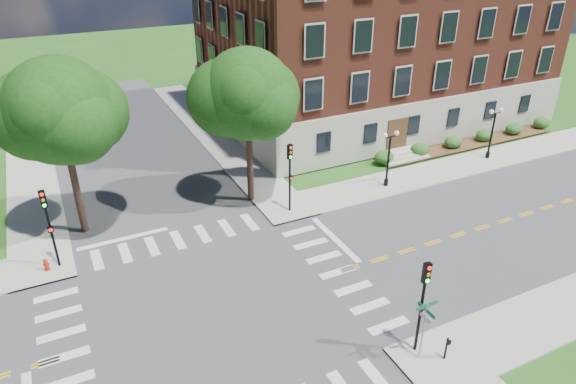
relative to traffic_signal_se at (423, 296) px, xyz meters
name	(u,v)px	position (x,y,z in m)	size (l,w,h in m)	color
ground	(216,310)	(-7.29, 6.69, -3.19)	(160.00, 160.00, 0.00)	#245718
road_ew	(216,310)	(-7.29, 6.69, -3.18)	(90.00, 12.00, 0.01)	#3D3D3F
road_ns	(216,310)	(-7.29, 6.69, -3.18)	(12.00, 90.00, 0.01)	#3D3D3F
sidewalk_ne	(327,149)	(8.09, 22.07, -3.13)	(34.00, 34.00, 0.12)	#9E9B93
crosswalk_east	(338,272)	(-0.09, 6.69, -3.19)	(2.20, 10.20, 0.02)	silver
stop_bar_east	(335,239)	(1.51, 9.69, -3.19)	(0.40, 5.50, 0.00)	silver
main_building	(374,29)	(16.71, 28.69, 5.15)	(30.60, 22.40, 16.50)	#B2AE9D
shrub_row	(468,146)	(19.71, 17.49, -3.19)	(18.00, 2.00, 1.30)	#1F511B
tree_c	(60,111)	(-12.29, 17.49, 4.80)	(6.21, 6.21, 10.99)	black
tree_d	(247,94)	(-1.22, 16.68, 4.50)	(5.97, 5.97, 10.57)	black
traffic_signal_se	(423,296)	(0.00, 0.00, 0.00)	(0.35, 0.40, 4.80)	black
traffic_signal_ne	(290,169)	(0.50, 13.99, 0.00)	(0.37, 0.44, 4.80)	black
traffic_signal_nw	(48,219)	(-14.07, 14.10, 0.00)	(0.35, 0.39, 4.80)	black
twin_lamp_west	(389,156)	(8.54, 14.17, -0.66)	(1.36, 0.36, 4.23)	black
twin_lamp_east	(492,130)	(19.07, 14.62, -0.66)	(1.36, 0.36, 4.23)	black
street_sign_pole	(425,320)	(-0.17, -0.48, -0.88)	(1.10, 1.10, 3.10)	gray
push_button_post	(447,347)	(0.83, -1.04, -2.39)	(0.14, 0.21, 1.20)	black
fire_hydrant	(46,265)	(-14.72, 13.93, -2.72)	(0.35, 0.35, 0.75)	#B2210D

